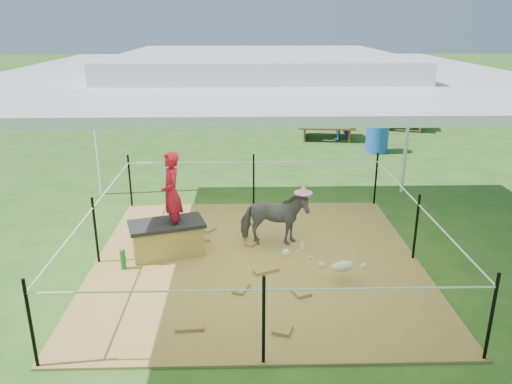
{
  "coord_description": "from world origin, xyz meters",
  "views": [
    {
      "loc": [
        -0.18,
        -6.43,
        3.29
      ],
      "look_at": [
        0.0,
        0.6,
        0.85
      ],
      "focal_mm": 35.0,
      "sensor_mm": 36.0,
      "label": 1
    }
  ],
  "objects_px": {
    "foal": "(343,264)",
    "woman": "(171,187)",
    "distant_person": "(339,119)",
    "pony": "(274,219)",
    "picnic_table_near": "(326,127)",
    "green_bottle": "(123,260)",
    "trash_barrel": "(377,135)",
    "straw_bale": "(167,240)",
    "picnic_table_far": "(400,118)"
  },
  "relations": [
    {
      "from": "foal",
      "to": "woman",
      "type": "bearing_deg",
      "value": 138.31
    },
    {
      "from": "distant_person",
      "to": "pony",
      "type": "bearing_deg",
      "value": 58.06
    },
    {
      "from": "woman",
      "to": "picnic_table_near",
      "type": "distance_m",
      "value": 8.33
    },
    {
      "from": "green_bottle",
      "to": "pony",
      "type": "bearing_deg",
      "value": 18.62
    },
    {
      "from": "green_bottle",
      "to": "distant_person",
      "type": "xyz_separation_m",
      "value": [
        4.41,
        7.8,
        0.44
      ]
    },
    {
      "from": "green_bottle",
      "to": "pony",
      "type": "relative_size",
      "value": 0.27
    },
    {
      "from": "picnic_table_near",
      "to": "pony",
      "type": "bearing_deg",
      "value": -98.22
    },
    {
      "from": "foal",
      "to": "trash_barrel",
      "type": "xyz_separation_m",
      "value": [
        2.19,
        6.81,
        0.17
      ]
    },
    {
      "from": "straw_bale",
      "to": "distant_person",
      "type": "xyz_separation_m",
      "value": [
        3.86,
        7.35,
        0.36
      ]
    },
    {
      "from": "straw_bale",
      "to": "green_bottle",
      "type": "xyz_separation_m",
      "value": [
        -0.55,
        -0.45,
        -0.08
      ]
    },
    {
      "from": "picnic_table_near",
      "to": "distant_person",
      "type": "xyz_separation_m",
      "value": [
        0.32,
        -0.2,
        0.28
      ]
    },
    {
      "from": "green_bottle",
      "to": "picnic_table_far",
      "type": "relative_size",
      "value": 0.17
    },
    {
      "from": "trash_barrel",
      "to": "distant_person",
      "type": "relative_size",
      "value": 0.74
    },
    {
      "from": "green_bottle",
      "to": "distant_person",
      "type": "distance_m",
      "value": 8.97
    },
    {
      "from": "woman",
      "to": "green_bottle",
      "type": "bearing_deg",
      "value": -72.66
    },
    {
      "from": "straw_bale",
      "to": "picnic_table_near",
      "type": "relative_size",
      "value": 0.62
    },
    {
      "from": "trash_barrel",
      "to": "distant_person",
      "type": "distance_m",
      "value": 1.61
    },
    {
      "from": "woman",
      "to": "pony",
      "type": "relative_size",
      "value": 1.18
    },
    {
      "from": "picnic_table_near",
      "to": "picnic_table_far",
      "type": "relative_size",
      "value": 1.01
    },
    {
      "from": "green_bottle",
      "to": "picnic_table_far",
      "type": "height_order",
      "value": "picnic_table_far"
    },
    {
      "from": "picnic_table_far",
      "to": "straw_bale",
      "type": "bearing_deg",
      "value": -107.15
    },
    {
      "from": "straw_bale",
      "to": "woman",
      "type": "distance_m",
      "value": 0.82
    },
    {
      "from": "green_bottle",
      "to": "pony",
      "type": "xyz_separation_m",
      "value": [
        2.12,
        0.71,
        0.29
      ]
    },
    {
      "from": "straw_bale",
      "to": "foal",
      "type": "relative_size",
      "value": 1.11
    },
    {
      "from": "trash_barrel",
      "to": "distant_person",
      "type": "height_order",
      "value": "distant_person"
    },
    {
      "from": "distant_person",
      "to": "picnic_table_far",
      "type": "bearing_deg",
      "value": -160.15
    },
    {
      "from": "woman",
      "to": "foal",
      "type": "bearing_deg",
      "value": 51.58
    },
    {
      "from": "trash_barrel",
      "to": "picnic_table_far",
      "type": "xyz_separation_m",
      "value": [
        1.49,
        2.92,
        -0.12
      ]
    },
    {
      "from": "pony",
      "to": "picnic_table_near",
      "type": "height_order",
      "value": "pony"
    },
    {
      "from": "straw_bale",
      "to": "green_bottle",
      "type": "bearing_deg",
      "value": -140.71
    },
    {
      "from": "green_bottle",
      "to": "trash_barrel",
      "type": "distance_m",
      "value": 8.2
    },
    {
      "from": "straw_bale",
      "to": "trash_barrel",
      "type": "bearing_deg",
      "value": 52.26
    },
    {
      "from": "green_bottle",
      "to": "trash_barrel",
      "type": "relative_size",
      "value": 0.31
    },
    {
      "from": "trash_barrel",
      "to": "picnic_table_near",
      "type": "height_order",
      "value": "trash_barrel"
    },
    {
      "from": "straw_bale",
      "to": "picnic_table_far",
      "type": "distance_m",
      "value": 10.73
    },
    {
      "from": "trash_barrel",
      "to": "picnic_table_far",
      "type": "relative_size",
      "value": 0.57
    },
    {
      "from": "pony",
      "to": "trash_barrel",
      "type": "relative_size",
      "value": 1.13
    },
    {
      "from": "trash_barrel",
      "to": "straw_bale",
      "type": "bearing_deg",
      "value": -127.74
    },
    {
      "from": "foal",
      "to": "green_bottle",
      "type": "bearing_deg",
      "value": 150.99
    },
    {
      "from": "picnic_table_far",
      "to": "distant_person",
      "type": "relative_size",
      "value": 1.3
    },
    {
      "from": "green_bottle",
      "to": "foal",
      "type": "distance_m",
      "value": 2.98
    },
    {
      "from": "pony",
      "to": "picnic_table_near",
      "type": "relative_size",
      "value": 0.63
    },
    {
      "from": "straw_bale",
      "to": "trash_barrel",
      "type": "height_order",
      "value": "trash_barrel"
    },
    {
      "from": "pony",
      "to": "straw_bale",
      "type": "bearing_deg",
      "value": 100.56
    },
    {
      "from": "pony",
      "to": "picnic_table_far",
      "type": "relative_size",
      "value": 0.64
    },
    {
      "from": "picnic_table_far",
      "to": "distant_person",
      "type": "distance_m",
      "value": 2.69
    },
    {
      "from": "foal",
      "to": "picnic_table_far",
      "type": "relative_size",
      "value": 0.56
    },
    {
      "from": "woman",
      "to": "foal",
      "type": "relative_size",
      "value": 1.33
    },
    {
      "from": "green_bottle",
      "to": "distant_person",
      "type": "relative_size",
      "value": 0.23
    },
    {
      "from": "picnic_table_near",
      "to": "picnic_table_far",
      "type": "xyz_separation_m",
      "value": [
        2.54,
        1.29,
        -0.0
      ]
    }
  ]
}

